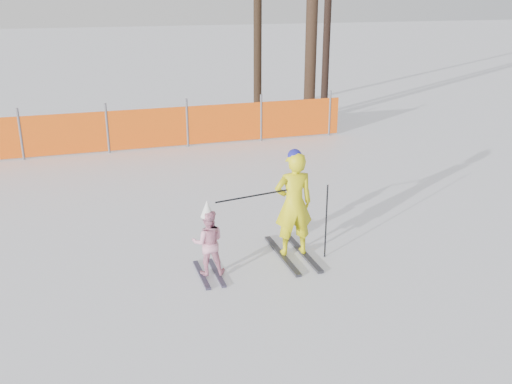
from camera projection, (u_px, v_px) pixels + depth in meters
ground at (266, 267)px, 8.39m from camera, size 120.00×120.00×0.00m
adult at (294, 204)px, 8.48m from camera, size 0.61×1.40×1.69m
child at (208, 242)px, 7.98m from camera, size 0.52×0.88×1.14m
ski_poles at (290, 209)px, 8.30m from camera, size 1.71×0.22×1.16m
safety_fence at (26, 137)px, 13.53m from camera, size 16.28×0.06×1.25m
tree_trunks at (298, 15)px, 17.28m from camera, size 2.22×2.30×6.64m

